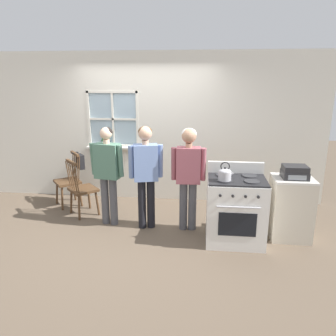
{
  "coord_description": "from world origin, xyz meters",
  "views": [
    {
      "loc": [
        1.02,
        -4.5,
        2.24
      ],
      "look_at": [
        0.54,
        -0.04,
        1.0
      ],
      "focal_mm": 35.0,
      "sensor_mm": 36.0,
      "label": 1
    }
  ],
  "objects_px": {
    "handbag": "(80,161)",
    "side_counter": "(291,208)",
    "person_teen_center": "(146,168)",
    "potted_plant": "(105,142)",
    "stereo": "(295,172)",
    "chair_by_window": "(69,182)",
    "chair_near_wall": "(82,190)",
    "stove": "(235,210)",
    "person_adult_right": "(188,169)",
    "person_elderly_left": "(108,168)",
    "kettle": "(225,174)"
  },
  "relations": [
    {
      "from": "handbag",
      "to": "side_counter",
      "type": "bearing_deg",
      "value": -16.28
    },
    {
      "from": "person_teen_center",
      "to": "handbag",
      "type": "distance_m",
      "value": 1.65
    },
    {
      "from": "potted_plant",
      "to": "stereo",
      "type": "bearing_deg",
      "value": -23.31
    },
    {
      "from": "potted_plant",
      "to": "handbag",
      "type": "bearing_deg",
      "value": -143.42
    },
    {
      "from": "chair_by_window",
      "to": "chair_near_wall",
      "type": "xyz_separation_m",
      "value": [
        0.4,
        -0.4,
        0.0
      ]
    },
    {
      "from": "handbag",
      "to": "side_counter",
      "type": "relative_size",
      "value": 0.34
    },
    {
      "from": "stove",
      "to": "handbag",
      "type": "xyz_separation_m",
      "value": [
        -2.67,
        1.21,
        0.32
      ]
    },
    {
      "from": "person_teen_center",
      "to": "chair_by_window",
      "type": "bearing_deg",
      "value": 139.81
    },
    {
      "from": "chair_near_wall",
      "to": "stereo",
      "type": "xyz_separation_m",
      "value": [
        3.25,
        -0.49,
        0.54
      ]
    },
    {
      "from": "person_teen_center",
      "to": "person_adult_right",
      "type": "relative_size",
      "value": 1.01
    },
    {
      "from": "chair_near_wall",
      "to": "handbag",
      "type": "xyz_separation_m",
      "value": [
        -0.22,
        0.55,
        0.35
      ]
    },
    {
      "from": "person_elderly_left",
      "to": "potted_plant",
      "type": "bearing_deg",
      "value": 117.96
    },
    {
      "from": "chair_near_wall",
      "to": "stove",
      "type": "distance_m",
      "value": 2.55
    },
    {
      "from": "chair_near_wall",
      "to": "stereo",
      "type": "height_order",
      "value": "stereo"
    },
    {
      "from": "chair_by_window",
      "to": "side_counter",
      "type": "xyz_separation_m",
      "value": [
        3.65,
        -0.86,
        0.01
      ]
    },
    {
      "from": "person_teen_center",
      "to": "potted_plant",
      "type": "bearing_deg",
      "value": 115.09
    },
    {
      "from": "potted_plant",
      "to": "side_counter",
      "type": "distance_m",
      "value": 3.4
    },
    {
      "from": "handbag",
      "to": "side_counter",
      "type": "height_order",
      "value": "handbag"
    },
    {
      "from": "chair_by_window",
      "to": "person_teen_center",
      "type": "height_order",
      "value": "person_teen_center"
    },
    {
      "from": "stove",
      "to": "handbag",
      "type": "relative_size",
      "value": 3.53
    },
    {
      "from": "person_elderly_left",
      "to": "handbag",
      "type": "height_order",
      "value": "person_elderly_left"
    },
    {
      "from": "potted_plant",
      "to": "person_teen_center",
      "type": "bearing_deg",
      "value": -51.14
    },
    {
      "from": "chair_near_wall",
      "to": "potted_plant",
      "type": "relative_size",
      "value": 2.85
    },
    {
      "from": "potted_plant",
      "to": "handbag",
      "type": "height_order",
      "value": "potted_plant"
    },
    {
      "from": "chair_near_wall",
      "to": "side_counter",
      "type": "xyz_separation_m",
      "value": [
        3.25,
        -0.46,
        0.01
      ]
    },
    {
      "from": "person_adult_right",
      "to": "stereo",
      "type": "bearing_deg",
      "value": -6.2
    },
    {
      "from": "chair_by_window",
      "to": "side_counter",
      "type": "distance_m",
      "value": 3.75
    },
    {
      "from": "person_adult_right",
      "to": "handbag",
      "type": "relative_size",
      "value": 5.06
    },
    {
      "from": "side_counter",
      "to": "chair_near_wall",
      "type": "bearing_deg",
      "value": 171.87
    },
    {
      "from": "person_elderly_left",
      "to": "stove",
      "type": "height_order",
      "value": "person_elderly_left"
    },
    {
      "from": "person_teen_center",
      "to": "side_counter",
      "type": "bearing_deg",
      "value": -16.36
    },
    {
      "from": "person_elderly_left",
      "to": "handbag",
      "type": "bearing_deg",
      "value": 141.99
    },
    {
      "from": "chair_near_wall",
      "to": "person_teen_center",
      "type": "relative_size",
      "value": 0.61
    },
    {
      "from": "person_teen_center",
      "to": "stove",
      "type": "bearing_deg",
      "value": -26.54
    },
    {
      "from": "person_elderly_left",
      "to": "person_adult_right",
      "type": "height_order",
      "value": "person_adult_right"
    },
    {
      "from": "person_elderly_left",
      "to": "stove",
      "type": "bearing_deg",
      "value": -1.06
    },
    {
      "from": "person_adult_right",
      "to": "stove",
      "type": "relative_size",
      "value": 1.43
    },
    {
      "from": "person_elderly_left",
      "to": "handbag",
      "type": "distance_m",
      "value": 1.15
    },
    {
      "from": "chair_by_window",
      "to": "person_adult_right",
      "type": "xyz_separation_m",
      "value": [
        2.18,
        -0.77,
        0.51
      ]
    },
    {
      "from": "person_adult_right",
      "to": "person_elderly_left",
      "type": "bearing_deg",
      "value": 175.33
    },
    {
      "from": "chair_by_window",
      "to": "stereo",
      "type": "height_order",
      "value": "stereo"
    },
    {
      "from": "potted_plant",
      "to": "side_counter",
      "type": "xyz_separation_m",
      "value": [
        3.07,
        -1.3,
        -0.64
      ]
    },
    {
      "from": "person_adult_right",
      "to": "handbag",
      "type": "distance_m",
      "value": 2.2
    },
    {
      "from": "side_counter",
      "to": "stereo",
      "type": "height_order",
      "value": "stereo"
    },
    {
      "from": "kettle",
      "to": "side_counter",
      "type": "bearing_deg",
      "value": 18.88
    },
    {
      "from": "potted_plant",
      "to": "stereo",
      "type": "height_order",
      "value": "potted_plant"
    },
    {
      "from": "potted_plant",
      "to": "stereo",
      "type": "distance_m",
      "value": 3.35
    },
    {
      "from": "person_teen_center",
      "to": "chair_near_wall",
      "type": "bearing_deg",
      "value": 148.44
    },
    {
      "from": "potted_plant",
      "to": "handbag",
      "type": "xyz_separation_m",
      "value": [
        -0.39,
        -0.29,
        -0.3
      ]
    },
    {
      "from": "person_adult_right",
      "to": "chair_near_wall",
      "type": "bearing_deg",
      "value": 166.92
    }
  ]
}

